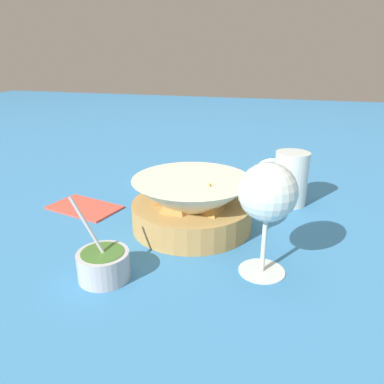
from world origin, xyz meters
name	(u,v)px	position (x,y,z in m)	size (l,w,h in m)	color
ground_plane	(182,232)	(0.00, 0.00, 0.00)	(4.00, 4.00, 0.00)	teal
food_basket	(192,206)	(-0.01, -0.03, 0.04)	(0.22, 0.22, 0.10)	#B2894C
sauce_cup	(103,264)	(0.07, 0.17, 0.02)	(0.08, 0.07, 0.12)	#B7B7BC
wine_glass	(268,196)	(-0.15, 0.09, 0.12)	(0.08, 0.08, 0.17)	silver
beer_mug	(289,180)	(-0.18, -0.19, 0.05)	(0.11, 0.07, 0.11)	silver
side_plate	(171,178)	(0.11, -0.26, 0.01)	(0.18, 0.18, 0.01)	white
napkin	(84,207)	(0.23, -0.05, 0.00)	(0.16, 0.12, 0.01)	#DB4C3D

